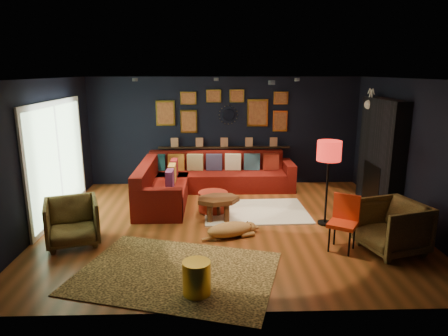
{
  "coord_description": "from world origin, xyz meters",
  "views": [
    {
      "loc": [
        -0.3,
        -6.85,
        2.73
      ],
      "look_at": [
        -0.08,
        0.3,
        0.98
      ],
      "focal_mm": 32.0,
      "sensor_mm": 36.0,
      "label": 1
    }
  ],
  "objects_px": {
    "pouf": "(213,201)",
    "armchair_right": "(392,224)",
    "sectional": "(198,181)",
    "dog": "(230,227)",
    "coffee_table": "(218,202)",
    "floor_lamp": "(329,155)",
    "armchair_left": "(72,220)",
    "orange_chair": "(344,218)",
    "gold_stool": "(197,278)"
  },
  "relations": [
    {
      "from": "pouf",
      "to": "armchair_right",
      "type": "relative_size",
      "value": 0.66
    },
    {
      "from": "sectional",
      "to": "dog",
      "type": "relative_size",
      "value": 3.17
    },
    {
      "from": "coffee_table",
      "to": "pouf",
      "type": "bearing_deg",
      "value": 101.48
    },
    {
      "from": "pouf",
      "to": "dog",
      "type": "xyz_separation_m",
      "value": [
        0.28,
        -1.25,
        -0.03
      ]
    },
    {
      "from": "armchair_right",
      "to": "floor_lamp",
      "type": "height_order",
      "value": "floor_lamp"
    },
    {
      "from": "pouf",
      "to": "armchair_left",
      "type": "xyz_separation_m",
      "value": [
        -2.27,
        -1.43,
        0.19
      ]
    },
    {
      "from": "armchair_right",
      "to": "dog",
      "type": "relative_size",
      "value": 0.82
    },
    {
      "from": "pouf",
      "to": "dog",
      "type": "height_order",
      "value": "pouf"
    },
    {
      "from": "coffee_table",
      "to": "orange_chair",
      "type": "distance_m",
      "value": 2.34
    },
    {
      "from": "orange_chair",
      "to": "floor_lamp",
      "type": "relative_size",
      "value": 0.56
    },
    {
      "from": "coffee_table",
      "to": "sectional",
      "type": "bearing_deg",
      "value": 104.78
    },
    {
      "from": "gold_stool",
      "to": "orange_chair",
      "type": "relative_size",
      "value": 0.51
    },
    {
      "from": "pouf",
      "to": "orange_chair",
      "type": "bearing_deg",
      "value": -40.61
    },
    {
      "from": "orange_chair",
      "to": "dog",
      "type": "xyz_separation_m",
      "value": [
        -1.76,
        0.49,
        -0.33
      ]
    },
    {
      "from": "armchair_left",
      "to": "coffee_table",
      "type": "bearing_deg",
      "value": 2.74
    },
    {
      "from": "pouf",
      "to": "coffee_table",
      "type": "bearing_deg",
      "value": -78.52
    },
    {
      "from": "armchair_left",
      "to": "gold_stool",
      "type": "height_order",
      "value": "armchair_left"
    },
    {
      "from": "gold_stool",
      "to": "floor_lamp",
      "type": "bearing_deg",
      "value": 45.53
    },
    {
      "from": "dog",
      "to": "sectional",
      "type": "bearing_deg",
      "value": 84.76
    },
    {
      "from": "coffee_table",
      "to": "dog",
      "type": "height_order",
      "value": "coffee_table"
    },
    {
      "from": "coffee_table",
      "to": "armchair_left",
      "type": "distance_m",
      "value": 2.55
    },
    {
      "from": "armchair_left",
      "to": "gold_stool",
      "type": "bearing_deg",
      "value": -57.44
    },
    {
      "from": "dog",
      "to": "armchair_right",
      "type": "bearing_deg",
      "value": -33.25
    },
    {
      "from": "coffee_table",
      "to": "dog",
      "type": "xyz_separation_m",
      "value": [
        0.18,
        -0.8,
        -0.17
      ]
    },
    {
      "from": "armchair_left",
      "to": "armchair_right",
      "type": "xyz_separation_m",
      "value": [
        5.0,
        -0.43,
        0.03
      ]
    },
    {
      "from": "pouf",
      "to": "orange_chair",
      "type": "distance_m",
      "value": 2.69
    },
    {
      "from": "gold_stool",
      "to": "sectional",
      "type": "bearing_deg",
      "value": 91.58
    },
    {
      "from": "sectional",
      "to": "floor_lamp",
      "type": "distance_m",
      "value": 3.17
    },
    {
      "from": "pouf",
      "to": "armchair_right",
      "type": "xyz_separation_m",
      "value": [
        2.73,
        -1.86,
        0.22
      ]
    },
    {
      "from": "coffee_table",
      "to": "floor_lamp",
      "type": "height_order",
      "value": "floor_lamp"
    },
    {
      "from": "sectional",
      "to": "gold_stool",
      "type": "height_order",
      "value": "sectional"
    },
    {
      "from": "coffee_table",
      "to": "armchair_left",
      "type": "xyz_separation_m",
      "value": [
        -2.36,
        -0.98,
        0.05
      ]
    },
    {
      "from": "armchair_right",
      "to": "floor_lamp",
      "type": "distance_m",
      "value": 1.59
    },
    {
      "from": "sectional",
      "to": "armchair_left",
      "type": "bearing_deg",
      "value": -126.92
    },
    {
      "from": "armchair_left",
      "to": "dog",
      "type": "relative_size",
      "value": 0.76
    },
    {
      "from": "armchair_right",
      "to": "orange_chair",
      "type": "relative_size",
      "value": 1.01
    },
    {
      "from": "pouf",
      "to": "floor_lamp",
      "type": "height_order",
      "value": "floor_lamp"
    },
    {
      "from": "gold_stool",
      "to": "dog",
      "type": "bearing_deg",
      "value": 74.37
    },
    {
      "from": "sectional",
      "to": "gold_stool",
      "type": "distance_m",
      "value": 4.16
    },
    {
      "from": "pouf",
      "to": "floor_lamp",
      "type": "distance_m",
      "value": 2.41
    },
    {
      "from": "coffee_table",
      "to": "gold_stool",
      "type": "bearing_deg",
      "value": -96.85
    },
    {
      "from": "pouf",
      "to": "floor_lamp",
      "type": "xyz_separation_m",
      "value": [
        2.04,
        -0.71,
        1.08
      ]
    },
    {
      "from": "sectional",
      "to": "pouf",
      "type": "relative_size",
      "value": 5.85
    },
    {
      "from": "floor_lamp",
      "to": "coffee_table",
      "type": "bearing_deg",
      "value": 172.42
    },
    {
      "from": "armchair_right",
      "to": "coffee_table",
      "type": "bearing_deg",
      "value": -134.64
    },
    {
      "from": "floor_lamp",
      "to": "sectional",
      "type": "bearing_deg",
      "value": 141.92
    },
    {
      "from": "coffee_table",
      "to": "gold_stool",
      "type": "distance_m",
      "value": 2.58
    },
    {
      "from": "coffee_table",
      "to": "pouf",
      "type": "height_order",
      "value": "coffee_table"
    },
    {
      "from": "coffee_table",
      "to": "gold_stool",
      "type": "height_order",
      "value": "gold_stool"
    },
    {
      "from": "sectional",
      "to": "armchair_left",
      "type": "distance_m",
      "value": 3.22
    }
  ]
}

